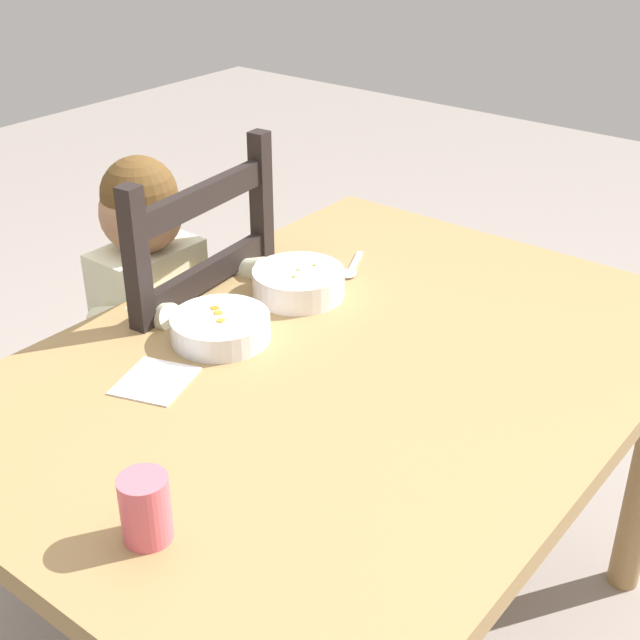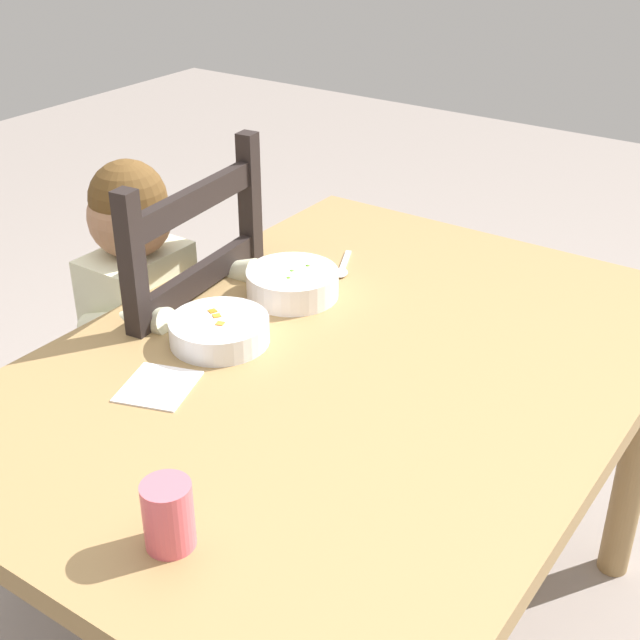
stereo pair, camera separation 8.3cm
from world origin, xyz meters
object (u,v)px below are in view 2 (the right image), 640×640
Objects in this scene: dining_table at (345,407)px; dining_chair at (157,381)px; drinking_cup at (168,515)px; child_figure at (150,315)px; bowl_of_carrots at (219,330)px; bowl_of_peas at (292,283)px; spoon at (342,269)px.

dining_table is 1.30× the size of dining_chair.
drinking_cup is (-0.51, -0.06, 0.15)m from dining_table.
bowl_of_carrots is (-0.11, -0.29, 0.11)m from child_figure.
bowl_of_peas is (0.14, 0.22, 0.13)m from dining_table.
dining_table is at bearing 7.23° from drinking_cup.
bowl_of_peas is at bearing 23.57° from drinking_cup.
dining_table is at bearing -93.82° from child_figure.
child_figure is 0.33m from bowl_of_peas.
dining_chair reaches higher than child_figure.
child_figure is 0.33m from bowl_of_carrots.
dining_chair reaches higher than bowl_of_peas.
dining_table is 0.51m from child_figure.
dining_chair is (0.04, 0.52, -0.15)m from dining_table.
child_figure reaches higher than dining_table.
bowl_of_peas is at bearing 173.35° from spoon.
drinking_cup reaches higher than spoon.
child_figure is at bearing 130.22° from spoon.
child_figure reaches higher than drinking_cup.
bowl_of_carrots reaches higher than dining_table.
child_figure is at bearing 69.27° from bowl_of_carrots.
bowl_of_peas reaches higher than spoon.
spoon is at bearing 18.36° from drinking_cup.
drinking_cup is at bearing -172.77° from dining_table.
drinking_cup is at bearing -156.43° from bowl_of_peas.
dining_table is 9.82× the size of spoon.
drinking_cup is (-0.55, -0.58, 0.30)m from dining_chair.
dining_chair reaches higher than bowl_of_carrots.
drinking_cup reaches higher than bowl_of_carrots.
bowl_of_peas is 0.71m from drinking_cup.
dining_table is 7.31× the size of bowl_of_carrots.
dining_table is at bearing -123.34° from bowl_of_peas.
bowl_of_carrots is at bearing -110.73° from child_figure.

